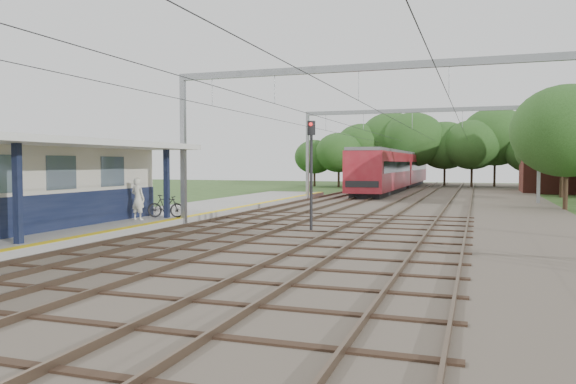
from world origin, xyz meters
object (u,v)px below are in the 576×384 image
at_px(person, 138,199).
at_px(bicycle, 166,206).
at_px(signal_post, 311,161).
at_px(train, 396,169).

relative_size(person, bicycle, 1.07).
relative_size(person, signal_post, 0.41).
bearing_deg(signal_post, bicycle, 162.60).
height_order(person, bicycle, person).
distance_m(train, signal_post, 39.56).
height_order(bicycle, train, train).
bearing_deg(signal_post, person, 172.80).
height_order(person, signal_post, signal_post).
xyz_separation_m(bicycle, train, (5.45, 38.88, 1.37)).
height_order(person, train, train).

